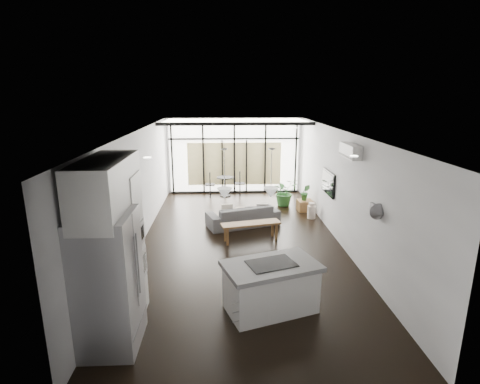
{
  "coord_description": "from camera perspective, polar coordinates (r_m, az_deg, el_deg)",
  "views": [
    {
      "loc": [
        -0.42,
        -8.85,
        3.69
      ],
      "look_at": [
        0.0,
        0.3,
        1.25
      ],
      "focal_mm": 28.0,
      "sensor_mm": 36.0,
      "label": 1
    }
  ],
  "objects": [
    {
      "name": "floor",
      "position": [
        9.6,
        0.08,
        -7.7
      ],
      "size": [
        5.0,
        10.0,
        0.0
      ],
      "primitive_type": "cube",
      "color": "black",
      "rests_on": "ground"
    },
    {
      "name": "ceiling",
      "position": [
        8.9,
        0.09,
        9.18
      ],
      "size": [
        5.0,
        10.0,
        0.0
      ],
      "primitive_type": "cube",
      "color": "white",
      "rests_on": "ground"
    },
    {
      "name": "wall_left",
      "position": [
        9.37,
        -15.36,
        0.23
      ],
      "size": [
        0.02,
        10.0,
        2.8
      ],
      "primitive_type": "cube",
      "color": "silver",
      "rests_on": "ground"
    },
    {
      "name": "wall_right",
      "position": [
        9.59,
        15.17,
        0.58
      ],
      "size": [
        0.02,
        10.0,
        2.8
      ],
      "primitive_type": "cube",
      "color": "silver",
      "rests_on": "ground"
    },
    {
      "name": "wall_back",
      "position": [
        14.04,
        -0.88,
        5.54
      ],
      "size": [
        5.0,
        0.02,
        2.8
      ],
      "primitive_type": "cube",
      "color": "silver",
      "rests_on": "ground"
    },
    {
      "name": "wall_front",
      "position": [
        4.5,
        3.19,
        -15.75
      ],
      "size": [
        5.0,
        0.02,
        2.8
      ],
      "primitive_type": "cube",
      "color": "silver",
      "rests_on": "ground"
    },
    {
      "name": "glazing",
      "position": [
        13.92,
        -0.86,
        5.46
      ],
      "size": [
        5.0,
        0.2,
        2.8
      ],
      "primitive_type": "cube",
      "color": "black",
      "rests_on": "ground"
    },
    {
      "name": "skylight",
      "position": [
        12.89,
        -0.76,
        10.83
      ],
      "size": [
        4.7,
        1.9,
        0.06
      ],
      "primitive_type": "cube",
      "color": "white",
      "rests_on": "ceiling"
    },
    {
      "name": "neighbour_building",
      "position": [
        14.05,
        -0.87,
        4.3
      ],
      "size": [
        3.5,
        0.02,
        1.6
      ],
      "primitive_type": "cube",
      "color": "beige",
      "rests_on": "ground"
    },
    {
      "name": "island",
      "position": [
        6.7,
        4.71,
        -14.22
      ],
      "size": [
        1.82,
        1.41,
        0.87
      ],
      "primitive_type": "cube",
      "rotation": [
        0.0,
        0.0,
        0.33
      ],
      "color": "silver",
      "rests_on": "floor"
    },
    {
      "name": "cooktop",
      "position": [
        6.49,
        4.79,
        -10.8
      ],
      "size": [
        0.92,
        0.76,
        0.01
      ],
      "primitive_type": "cube",
      "rotation": [
        0.0,
        0.0,
        0.33
      ],
      "color": "black",
      "rests_on": "island"
    },
    {
      "name": "fridge",
      "position": [
        5.91,
        -19.36,
        -12.76
      ],
      "size": [
        0.8,
        1.0,
        2.06
      ],
      "primitive_type": "cube",
      "color": "#ADADB3",
      "rests_on": "floor"
    },
    {
      "name": "appliance_column",
      "position": [
        6.52,
        -17.63,
        -8.01
      ],
      "size": [
        0.63,
        0.67,
        2.46
      ],
      "primitive_type": "cube",
      "color": "silver",
      "rests_on": "floor"
    },
    {
      "name": "upper_cabinets",
      "position": [
        5.77,
        -19.7,
        0.58
      ],
      "size": [
        0.62,
        1.75,
        0.86
      ],
      "primitive_type": "cube",
      "color": "silver",
      "rests_on": "wall_left"
    },
    {
      "name": "pendant_left",
      "position": [
        6.42,
        -2.37,
        -0.19
      ],
      "size": [
        0.26,
        0.26,
        0.18
      ],
      "primitive_type": "cone",
      "color": "white",
      "rests_on": "ceiling"
    },
    {
      "name": "pendant_right",
      "position": [
        6.47,
        4.73,
        -0.1
      ],
      "size": [
        0.26,
        0.26,
        0.18
      ],
      "primitive_type": "cone",
      "color": "white",
      "rests_on": "ceiling"
    },
    {
      "name": "sofa",
      "position": [
        10.67,
        0.45,
        -3.06
      ],
      "size": [
        2.12,
        1.22,
        0.8
      ],
      "primitive_type": "imported",
      "rotation": [
        0.0,
        0.0,
        3.47
      ],
      "color": "#4F4F52",
      "rests_on": "floor"
    },
    {
      "name": "console_bench",
      "position": [
        9.63,
        1.66,
        -6.07
      ],
      "size": [
        1.56,
        0.7,
        0.49
      ],
      "primitive_type": "cube",
      "rotation": [
        0.0,
        0.0,
        0.22
      ],
      "color": "brown",
      "rests_on": "floor"
    },
    {
      "name": "pouf",
      "position": [
        10.89,
        0.28,
        -3.72
      ],
      "size": [
        0.55,
        0.55,
        0.42
      ],
      "primitive_type": "cylinder",
      "rotation": [
        0.0,
        0.0,
        -0.06
      ],
      "color": "beige",
      "rests_on": "floor"
    },
    {
      "name": "crate",
      "position": [
        12.22,
        9.85,
        -2.02
      ],
      "size": [
        0.49,
        0.49,
        0.35
      ],
      "primitive_type": "cube",
      "rotation": [
        0.0,
        0.0,
        0.07
      ],
      "color": "brown",
      "rests_on": "floor"
    },
    {
      "name": "plant_tall",
      "position": [
        12.64,
        6.8,
        -0.44
      ],
      "size": [
        1.08,
        1.14,
        0.73
      ],
      "primitive_type": "imported",
      "rotation": [
        0.0,
        0.0,
        0.3
      ],
      "color": "#2C642A",
      "rests_on": "floor"
    },
    {
      "name": "plant_crate",
      "position": [
        12.14,
        9.91,
        -0.71
      ],
      "size": [
        0.35,
        0.56,
        0.23
      ],
      "primitive_type": "imported",
      "rotation": [
        0.0,
        0.0,
        -0.12
      ],
      "color": "#2C642A",
      "rests_on": "crate"
    },
    {
      "name": "milk_can",
      "position": [
        11.5,
        10.85,
        -2.8
      ],
      "size": [
        0.27,
        0.27,
        0.49
      ],
      "primitive_type": "cylinder",
      "rotation": [
        0.0,
        0.0,
        -0.09
      ],
      "color": "beige",
      "rests_on": "floor"
    },
    {
      "name": "bistro_set",
      "position": [
        13.69,
        -2.29,
        0.99
      ],
      "size": [
        1.7,
        0.84,
        0.79
      ],
      "primitive_type": "cube",
      "rotation": [
        0.0,
        0.0,
        0.11
      ],
      "color": "black",
      "rests_on": "floor"
    },
    {
      "name": "tv",
      "position": [
        10.53,
        13.32,
        1.4
      ],
      "size": [
        0.05,
        1.1,
        0.65
      ],
      "primitive_type": "cube",
      "color": "black",
      "rests_on": "wall_right"
    },
    {
      "name": "ac_unit",
      "position": [
        8.61,
        16.47,
        6.03
      ],
      "size": [
        0.22,
        0.9,
        0.3
      ],
      "primitive_type": "cube",
      "color": "white",
      "rests_on": "wall_right"
    },
    {
      "name": "framed_art",
      "position": [
        8.86,
        -15.93,
        0.35
      ],
      "size": [
        0.04,
        0.7,
        0.9
      ],
      "primitive_type": "cube",
      "color": "black",
      "rests_on": "wall_left"
    }
  ]
}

